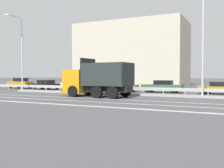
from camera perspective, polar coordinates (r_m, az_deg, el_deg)
ground_plane at (r=24.27m, az=1.94°, el=-2.80°), size 320.00×320.00×0.00m
lane_strip_0 at (r=22.67m, az=-5.19°, el=-3.13°), size 52.83×0.16×0.01m
lane_strip_1 at (r=20.68m, az=-8.57°, el=-3.63°), size 52.83×0.16×0.01m
lane_strip_2 at (r=18.80m, az=-12.63°, el=-4.21°), size 52.83×0.16×0.01m
lane_strip_3 at (r=18.62m, az=-13.08°, el=-4.27°), size 52.83×0.16×0.01m
median_island at (r=26.38m, az=3.96°, el=-2.23°), size 29.05×1.10×0.18m
median_guardrail at (r=27.26m, az=4.73°, el=-1.09°), size 52.83×0.09×0.78m
dump_truck at (r=24.60m, az=-4.67°, el=0.29°), size 6.58×3.08×3.57m
median_road_sign at (r=29.27m, az=-7.65°, el=0.54°), size 0.75×0.16×2.46m
street_lamp_0 at (r=34.13m, az=-19.24°, el=7.01°), size 0.71×2.53×9.14m
street_lamp_1 at (r=24.95m, az=19.15°, el=10.73°), size 0.71×2.11×10.75m
parked_car_0 at (r=42.05m, az=-19.33°, el=0.17°), size 4.06×1.98×1.60m
parked_car_1 at (r=38.04m, az=-14.30°, el=-0.12°), size 4.71×2.19×1.34m
parked_car_2 at (r=35.04m, az=-7.45°, el=-0.16°), size 4.55×1.94×1.42m
parked_car_3 at (r=31.77m, az=1.55°, el=-0.46°), size 4.52×2.17×1.32m
parked_car_4 at (r=30.73m, az=10.91°, el=-0.49°), size 4.66×1.84×1.42m
parked_car_5 at (r=29.71m, az=22.64°, el=-0.77°), size 4.57×2.03×1.32m
background_building_0 at (r=49.91m, az=4.30°, el=6.31°), size 20.05×10.20×11.66m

